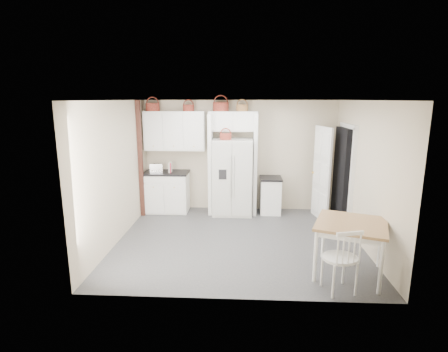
{
  "coord_description": "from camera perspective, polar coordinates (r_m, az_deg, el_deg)",
  "views": [
    {
      "loc": [
        0.06,
        -6.21,
        2.62
      ],
      "look_at": [
        -0.28,
        0.4,
        1.16
      ],
      "focal_mm": 28.0,
      "sensor_mm": 36.0,
      "label": 1
    }
  ],
  "objects": [
    {
      "name": "doorway_void",
      "position": [
        7.68,
        18.78,
        -0.21
      ],
      "size": [
        0.18,
        0.85,
        2.05
      ],
      "primitive_type": "cube",
      "color": "black",
      "rests_on": "floor"
    },
    {
      "name": "basket_bridge_b",
      "position": [
        8.04,
        2.98,
        11.05
      ],
      "size": [
        0.26,
        0.26,
        0.15
      ],
      "primitive_type": "cylinder",
      "color": "brown",
      "rests_on": "bridge_cabinet"
    },
    {
      "name": "wall_left",
      "position": [
        6.76,
        -17.08,
        0.63
      ],
      "size": [
        0.0,
        4.0,
        4.0
      ],
      "primitive_type": "plane",
      "rotation": [
        1.57,
        0.0,
        1.57
      ],
      "color": "beige",
      "rests_on": "floor"
    },
    {
      "name": "basket_upper_a",
      "position": [
        8.3,
        -11.56,
        10.96
      ],
      "size": [
        0.32,
        0.32,
        0.18
      ],
      "primitive_type": "cylinder",
      "color": "maroon",
      "rests_on": "upper_cabinet"
    },
    {
      "name": "basket_fridge_a",
      "position": [
        7.77,
        0.27,
        6.46
      ],
      "size": [
        0.26,
        0.26,
        0.14
      ],
      "primitive_type": "cylinder",
      "color": "maroon",
      "rests_on": "refrigerator"
    },
    {
      "name": "counter_right",
      "position": [
        8.14,
        7.65,
        -0.37
      ],
      "size": [
        0.5,
        0.59,
        0.04
      ],
      "primitive_type": "cube",
      "color": "black",
      "rests_on": "base_cab_right"
    },
    {
      "name": "cookbook_cream",
      "position": [
        8.15,
        -8.77,
        1.39
      ],
      "size": [
        0.06,
        0.16,
        0.23
      ],
      "primitive_type": "cube",
      "rotation": [
        0.0,
        0.0,
        -0.15
      ],
      "color": "beige",
      "rests_on": "counter_left"
    },
    {
      "name": "cookbook_red",
      "position": [
        8.15,
        -8.76,
        1.36
      ],
      "size": [
        0.06,
        0.15,
        0.23
      ],
      "primitive_type": "cube",
      "rotation": [
        0.0,
        0.0,
        0.21
      ],
      "color": "#A72234",
      "rests_on": "counter_left"
    },
    {
      "name": "counter_left",
      "position": [
        8.28,
        -9.38,
        0.57
      ],
      "size": [
        1.03,
        0.67,
        0.04
      ],
      "primitive_type": "cube",
      "color": "black",
      "rests_on": "base_cab_left"
    },
    {
      "name": "base_cab_left",
      "position": [
        8.39,
        -9.26,
        -2.64
      ],
      "size": [
        0.99,
        0.63,
        0.92
      ],
      "primitive_type": "cube",
      "color": "white",
      "rests_on": "floor"
    },
    {
      "name": "refrigerator",
      "position": [
        8.02,
        1.41,
        -0.16
      ],
      "size": [
        0.9,
        0.72,
        1.74
      ],
      "primitive_type": "cube",
      "color": "silver",
      "rests_on": "floor"
    },
    {
      "name": "floor",
      "position": [
        6.74,
        2.27,
        -10.43
      ],
      "size": [
        4.5,
        4.5,
        0.0
      ],
      "primitive_type": "plane",
      "color": "#37373B",
      "rests_on": "ground"
    },
    {
      "name": "bridge_cabinet",
      "position": [
        8.06,
        1.5,
        8.92
      ],
      "size": [
        1.12,
        0.34,
        0.45
      ],
      "primitive_type": "cube",
      "color": "white",
      "rests_on": "wall_back"
    },
    {
      "name": "base_cab_right",
      "position": [
        8.24,
        7.56,
        -3.24
      ],
      "size": [
        0.46,
        0.55,
        0.81
      ],
      "primitive_type": "cube",
      "color": "white",
      "rests_on": "floor"
    },
    {
      "name": "basket_upper_c",
      "position": [
        8.14,
        -5.81,
        11.0
      ],
      "size": [
        0.25,
        0.25,
        0.15
      ],
      "primitive_type": "cylinder",
      "color": "maroon",
      "rests_on": "upper_cabinet"
    },
    {
      "name": "dining_table",
      "position": [
        5.71,
        19.79,
        -11.07
      ],
      "size": [
        1.27,
        1.27,
        0.83
      ],
      "primitive_type": "cube",
      "rotation": [
        0.0,
        0.0,
        -0.35
      ],
      "color": "#8F5F3D",
      "rests_on": "floor"
    },
    {
      "name": "wall_back",
      "position": [
        8.32,
        2.53,
        3.31
      ],
      "size": [
        4.5,
        0.0,
        4.5
      ],
      "primitive_type": "plane",
      "rotation": [
        1.57,
        0.0,
        0.0
      ],
      "color": "beige",
      "rests_on": "floor"
    },
    {
      "name": "door_slab",
      "position": [
        7.91,
        15.62,
        0.35
      ],
      "size": [
        0.21,
        0.79,
        2.05
      ],
      "primitive_type": "cube",
      "rotation": [
        0.0,
        0.0,
        -1.36
      ],
      "color": "white",
      "rests_on": "floor"
    },
    {
      "name": "upper_cabinet",
      "position": [
        8.22,
        -8.03,
        7.31
      ],
      "size": [
        1.4,
        0.34,
        0.9
      ],
      "primitive_type": "cube",
      "color": "white",
      "rests_on": "wall_back"
    },
    {
      "name": "windsor_chair",
      "position": [
        5.17,
        18.4,
        -12.56
      ],
      "size": [
        0.58,
        0.54,
        0.98
      ],
      "primitive_type": "cube",
      "rotation": [
        0.0,
        0.0,
        0.25
      ],
      "color": "white",
      "rests_on": "floor"
    },
    {
      "name": "fridge_panel_right",
      "position": [
        8.05,
        5.06,
        1.88
      ],
      "size": [
        0.08,
        0.6,
        2.3
      ],
      "primitive_type": "cube",
      "color": "white",
      "rests_on": "floor"
    },
    {
      "name": "ceiling",
      "position": [
        6.21,
        2.48,
        12.25
      ],
      "size": [
        4.5,
        4.5,
        0.0
      ],
      "primitive_type": "plane",
      "color": "white",
      "rests_on": "wall_back"
    },
    {
      "name": "basket_bridge_a",
      "position": [
        8.06,
        -0.54,
        11.24
      ],
      "size": [
        0.35,
        0.35,
        0.2
      ],
      "primitive_type": "cylinder",
      "color": "maroon",
      "rests_on": "bridge_cabinet"
    },
    {
      "name": "toaster",
      "position": [
        8.26,
        -10.98,
        1.32
      ],
      "size": [
        0.31,
        0.21,
        0.2
      ],
      "primitive_type": "cube",
      "rotation": [
        0.0,
        0.0,
        0.15
      ],
      "color": "silver",
      "rests_on": "counter_left"
    },
    {
      "name": "wall_right",
      "position": [
        6.72,
        21.93,
        0.2
      ],
      "size": [
        0.0,
        4.0,
        4.0
      ],
      "primitive_type": "plane",
      "rotation": [
        1.57,
        0.0,
        -1.57
      ],
      "color": "beige",
      "rests_on": "floor"
    },
    {
      "name": "fridge_panel_left",
      "position": [
        8.08,
        -2.19,
        1.96
      ],
      "size": [
        0.08,
        0.6,
        2.3
      ],
      "primitive_type": "cube",
      "color": "white",
      "rests_on": "floor"
    },
    {
      "name": "trim_post",
      "position": [
        8.0,
        -13.48,
        2.61
      ],
      "size": [
        0.09,
        0.09,
        2.6
      ],
      "primitive_type": "cube",
      "color": "#351C16",
      "rests_on": "floor"
    }
  ]
}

